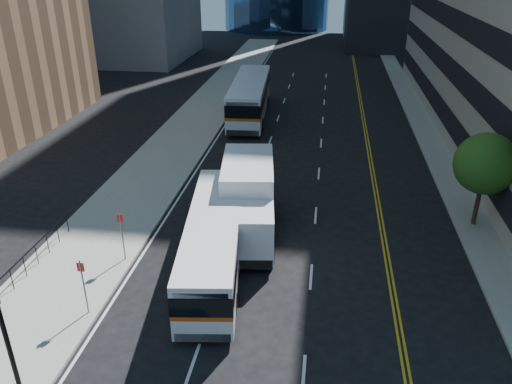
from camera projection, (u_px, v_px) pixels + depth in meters
ground at (297, 303)px, 21.15m from camera, size 160.00×160.00×0.00m
sidewalk_west at (199, 117)px, 44.77m from camera, size 5.00×90.00×0.15m
sidewalk_east at (423, 127)px, 42.27m from camera, size 2.00×90.00×0.15m
street_tree at (486, 164)px, 25.56m from camera, size 3.20×3.20×5.10m
lamp_post at (3, 327)px, 15.77m from camera, size 0.28×0.28×4.56m
bus_front at (214, 240)px, 22.87m from camera, size 3.69×10.88×2.75m
bus_rear at (250, 97)px, 44.53m from camera, size 3.63×13.11×3.34m
box_truck at (247, 200)px, 25.67m from camera, size 3.58×7.92×3.66m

